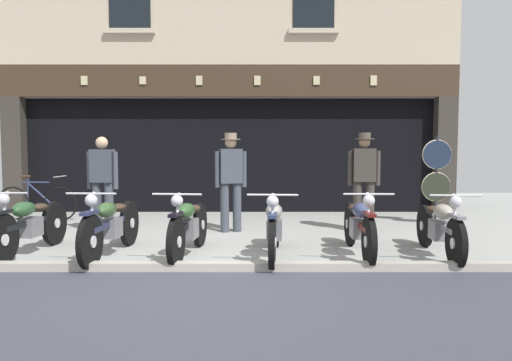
{
  "coord_description": "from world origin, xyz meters",
  "views": [
    {
      "loc": [
        0.59,
        -5.5,
        1.46
      ],
      "look_at": [
        0.59,
        2.65,
        0.91
      ],
      "focal_mm": 33.15,
      "sensor_mm": 36.0,
      "label": 1
    }
  ],
  "objects_px": {
    "motorcycle_left": "(112,224)",
    "advert_board_near": "(134,135)",
    "shopkeeper_center": "(231,177)",
    "motorcycle_right": "(440,226)",
    "motorcycle_far_left": "(30,224)",
    "motorcycle_center_right": "(359,225)",
    "leaning_bicycle": "(37,202)",
    "salesman_left": "(103,180)",
    "salesman_right": "(364,177)",
    "tyre_sign_pole": "(437,172)",
    "motorcycle_center": "(275,226)",
    "motorcycle_center_left": "(189,225)"
  },
  "relations": [
    {
      "from": "advert_board_near",
      "to": "leaning_bicycle",
      "type": "distance_m",
      "value": 2.52
    },
    {
      "from": "salesman_left",
      "to": "tyre_sign_pole",
      "type": "height_order",
      "value": "tyre_sign_pole"
    },
    {
      "from": "salesman_left",
      "to": "shopkeeper_center",
      "type": "height_order",
      "value": "shopkeeper_center"
    },
    {
      "from": "advert_board_near",
      "to": "salesman_left",
      "type": "bearing_deg",
      "value": -86.21
    },
    {
      "from": "salesman_left",
      "to": "shopkeeper_center",
      "type": "distance_m",
      "value": 2.2
    },
    {
      "from": "motorcycle_center_right",
      "to": "tyre_sign_pole",
      "type": "distance_m",
      "value": 3.45
    },
    {
      "from": "advert_board_near",
      "to": "motorcycle_center",
      "type": "bearing_deg",
      "value": -56.32
    },
    {
      "from": "motorcycle_center_right",
      "to": "leaning_bicycle",
      "type": "relative_size",
      "value": 1.18
    },
    {
      "from": "motorcycle_center_right",
      "to": "advert_board_near",
      "type": "xyz_separation_m",
      "value": [
        -4.23,
        4.53,
        1.33
      ]
    },
    {
      "from": "motorcycle_center_right",
      "to": "advert_board_near",
      "type": "relative_size",
      "value": 2.06
    },
    {
      "from": "motorcycle_center_right",
      "to": "salesman_left",
      "type": "xyz_separation_m",
      "value": [
        -4.04,
        1.73,
        0.5
      ]
    },
    {
      "from": "motorcycle_right",
      "to": "motorcycle_center",
      "type": "bearing_deg",
      "value": 4.3
    },
    {
      "from": "motorcycle_center_left",
      "to": "tyre_sign_pole",
      "type": "relative_size",
      "value": 1.13
    },
    {
      "from": "motorcycle_right",
      "to": "leaning_bicycle",
      "type": "bearing_deg",
      "value": -21.6
    },
    {
      "from": "motorcycle_far_left",
      "to": "salesman_right",
      "type": "relative_size",
      "value": 1.14
    },
    {
      "from": "motorcycle_center_left",
      "to": "motorcycle_center",
      "type": "relative_size",
      "value": 0.96
    },
    {
      "from": "salesman_left",
      "to": "salesman_right",
      "type": "height_order",
      "value": "salesman_right"
    },
    {
      "from": "motorcycle_left",
      "to": "salesman_right",
      "type": "relative_size",
      "value": 1.22
    },
    {
      "from": "motorcycle_left",
      "to": "motorcycle_center_right",
      "type": "distance_m",
      "value": 3.36
    },
    {
      "from": "motorcycle_center_right",
      "to": "leaning_bicycle",
      "type": "height_order",
      "value": "leaning_bicycle"
    },
    {
      "from": "motorcycle_far_left",
      "to": "motorcycle_right",
      "type": "height_order",
      "value": "motorcycle_far_left"
    },
    {
      "from": "motorcycle_center",
      "to": "tyre_sign_pole",
      "type": "height_order",
      "value": "tyre_sign_pole"
    },
    {
      "from": "tyre_sign_pole",
      "to": "salesman_left",
      "type": "bearing_deg",
      "value": -171.0
    },
    {
      "from": "motorcycle_far_left",
      "to": "salesman_left",
      "type": "distance_m",
      "value": 1.81
    },
    {
      "from": "motorcycle_right",
      "to": "motorcycle_far_left",
      "type": "bearing_deg",
      "value": 2.56
    },
    {
      "from": "motorcycle_right",
      "to": "advert_board_near",
      "type": "bearing_deg",
      "value": -37.07
    },
    {
      "from": "motorcycle_right",
      "to": "shopkeeper_center",
      "type": "xyz_separation_m",
      "value": [
        -2.92,
        1.91,
        0.54
      ]
    },
    {
      "from": "motorcycle_left",
      "to": "advert_board_near",
      "type": "height_order",
      "value": "advert_board_near"
    },
    {
      "from": "motorcycle_left",
      "to": "shopkeeper_center",
      "type": "distance_m",
      "value": 2.48
    },
    {
      "from": "motorcycle_center_right",
      "to": "tyre_sign_pole",
      "type": "height_order",
      "value": "tyre_sign_pole"
    },
    {
      "from": "motorcycle_far_left",
      "to": "motorcycle_left",
      "type": "bearing_deg",
      "value": 179.11
    },
    {
      "from": "shopkeeper_center",
      "to": "motorcycle_right",
      "type": "bearing_deg",
      "value": 132.42
    },
    {
      "from": "motorcycle_left",
      "to": "advert_board_near",
      "type": "distance_m",
      "value": 4.83
    },
    {
      "from": "motorcycle_left",
      "to": "motorcycle_far_left",
      "type": "bearing_deg",
      "value": -1.27
    },
    {
      "from": "motorcycle_center_left",
      "to": "tyre_sign_pole",
      "type": "height_order",
      "value": "tyre_sign_pole"
    },
    {
      "from": "motorcycle_center",
      "to": "motorcycle_left",
      "type": "bearing_deg",
      "value": 3.24
    },
    {
      "from": "motorcycle_left",
      "to": "leaning_bicycle",
      "type": "bearing_deg",
      "value": -48.75
    },
    {
      "from": "advert_board_near",
      "to": "salesman_right",
      "type": "bearing_deg",
      "value": -29.32
    },
    {
      "from": "motorcycle_center",
      "to": "motorcycle_right",
      "type": "distance_m",
      "value": 2.23
    },
    {
      "from": "salesman_left",
      "to": "advert_board_near",
      "type": "xyz_separation_m",
      "value": [
        -0.19,
        2.8,
        0.84
      ]
    },
    {
      "from": "motorcycle_center_left",
      "to": "motorcycle_far_left",
      "type": "bearing_deg",
      "value": 3.81
    },
    {
      "from": "motorcycle_center_left",
      "to": "advert_board_near",
      "type": "relative_size",
      "value": 1.97
    },
    {
      "from": "motorcycle_far_left",
      "to": "motorcycle_center_right",
      "type": "relative_size",
      "value": 0.98
    },
    {
      "from": "salesman_left",
      "to": "motorcycle_center_right",
      "type": "bearing_deg",
      "value": 165.53
    },
    {
      "from": "tyre_sign_pole",
      "to": "motorcycle_center_left",
      "type": "bearing_deg",
      "value": -148.1
    },
    {
      "from": "motorcycle_far_left",
      "to": "motorcycle_center_right",
      "type": "height_order",
      "value": "motorcycle_far_left"
    },
    {
      "from": "advert_board_near",
      "to": "motorcycle_right",
      "type": "bearing_deg",
      "value": -40.9
    },
    {
      "from": "salesman_left",
      "to": "leaning_bicycle",
      "type": "height_order",
      "value": "salesman_left"
    },
    {
      "from": "motorcycle_right",
      "to": "leaning_bicycle",
      "type": "xyz_separation_m",
      "value": [
        -6.98,
        3.32,
        -0.04
      ]
    },
    {
      "from": "leaning_bicycle",
      "to": "motorcycle_far_left",
      "type": "bearing_deg",
      "value": 28.29
    }
  ]
}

